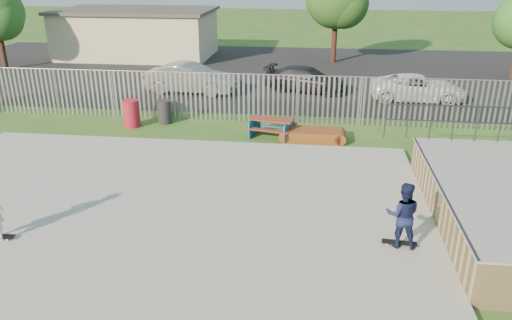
# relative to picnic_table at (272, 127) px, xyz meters

# --- Properties ---
(ground) EXTENTS (120.00, 120.00, 0.00)m
(ground) POSITION_rel_picnic_table_xyz_m (-2.74, -7.22, -0.36)
(ground) COLOR #2F5F20
(ground) RESTS_ON ground
(concrete_slab) EXTENTS (15.00, 12.00, 0.15)m
(concrete_slab) POSITION_rel_picnic_table_xyz_m (-2.74, -7.22, -0.28)
(concrete_slab) COLOR #9D9D98
(concrete_slab) RESTS_ON ground
(fence) EXTENTS (26.04, 16.02, 2.00)m
(fence) POSITION_rel_picnic_table_xyz_m (-1.74, -2.64, 0.64)
(fence) COLOR gray
(fence) RESTS_ON ground
(picnic_table) EXTENTS (1.92, 1.70, 0.70)m
(picnic_table) POSITION_rel_picnic_table_xyz_m (0.00, 0.00, 0.00)
(picnic_table) COLOR maroon
(picnic_table) RESTS_ON ground
(funbox) EXTENTS (2.07, 1.06, 0.41)m
(funbox) POSITION_rel_picnic_table_xyz_m (1.57, -0.28, -0.15)
(funbox) COLOR brown
(funbox) RESTS_ON ground
(trash_bin_red) EXTENTS (0.66, 0.66, 1.10)m
(trash_bin_red) POSITION_rel_picnic_table_xyz_m (-5.73, 0.52, 0.19)
(trash_bin_red) COLOR #A3192A
(trash_bin_red) RESTS_ON ground
(trash_bin_grey) EXTENTS (0.58, 0.58, 0.96)m
(trash_bin_grey) POSITION_rel_picnic_table_xyz_m (-4.54, 1.12, 0.12)
(trash_bin_grey) COLOR #252527
(trash_bin_grey) RESTS_ON ground
(parking_lot) EXTENTS (40.00, 18.00, 0.02)m
(parking_lot) POSITION_rel_picnic_table_xyz_m (-2.74, 11.78, -0.35)
(parking_lot) COLOR black
(parking_lot) RESTS_ON ground
(car_silver) EXTENTS (4.62, 1.92, 1.49)m
(car_silver) POSITION_rel_picnic_table_xyz_m (-4.67, 6.09, 0.41)
(car_silver) COLOR #ADADB2
(car_silver) RESTS_ON parking_lot
(car_dark) EXTENTS (4.53, 2.74, 1.23)m
(car_dark) POSITION_rel_picnic_table_xyz_m (1.14, 7.16, 0.28)
(car_dark) COLOR black
(car_dark) RESTS_ON parking_lot
(car_white) EXTENTS (4.47, 2.14, 1.23)m
(car_white) POSITION_rel_picnic_table_xyz_m (6.47, 5.99, 0.28)
(car_white) COLOR white
(car_white) RESTS_ON parking_lot
(building) EXTENTS (10.40, 6.40, 3.20)m
(building) POSITION_rel_picnic_table_xyz_m (-10.74, 15.78, 1.25)
(building) COLOR beige
(building) RESTS_ON ground
(skateboard_a) EXTENTS (0.81, 0.27, 0.08)m
(skateboard_a) POSITION_rel_picnic_table_xyz_m (3.69, -7.74, -0.17)
(skateboard_a) COLOR black
(skateboard_a) RESTS_ON concrete_slab
(skater_navy) EXTENTS (0.82, 0.66, 1.58)m
(skater_navy) POSITION_rel_picnic_table_xyz_m (3.69, -7.74, 0.58)
(skater_navy) COLOR #141A40
(skater_navy) RESTS_ON concrete_slab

